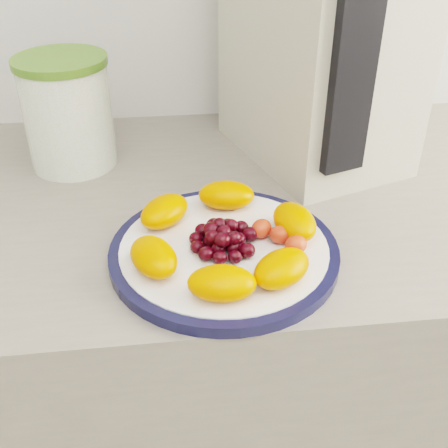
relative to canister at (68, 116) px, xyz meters
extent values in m
cube|color=gray|center=(0.21, -0.12, -0.53)|extent=(3.50, 0.60, 0.90)
cube|color=#8B634C|center=(0.21, -0.12, -0.56)|extent=(3.48, 0.58, 0.84)
cylinder|color=#111333|center=(0.21, -0.28, -0.07)|extent=(0.29, 0.29, 0.01)
cylinder|color=white|center=(0.21, -0.28, -0.07)|extent=(0.26, 0.26, 0.02)
cylinder|color=#4E6D17|center=(0.00, 0.00, 0.00)|extent=(0.14, 0.14, 0.16)
cylinder|color=#4E7926|center=(0.00, 0.00, 0.09)|extent=(0.14, 0.14, 0.01)
cube|color=#BEB9A2|center=(0.39, 0.00, 0.10)|extent=(0.29, 0.34, 0.36)
cube|color=black|center=(0.39, -0.16, 0.11)|extent=(0.07, 0.04, 0.27)
ellipsoid|color=#FF6700|center=(0.30, -0.27, -0.05)|extent=(0.06, 0.08, 0.04)
ellipsoid|color=#FF6700|center=(0.22, -0.19, -0.05)|extent=(0.08, 0.06, 0.04)
ellipsoid|color=#FF6700|center=(0.14, -0.22, -0.05)|extent=(0.09, 0.09, 0.04)
ellipsoid|color=#FF6700|center=(0.12, -0.32, -0.05)|extent=(0.08, 0.09, 0.04)
ellipsoid|color=#FF6700|center=(0.20, -0.38, -0.05)|extent=(0.08, 0.06, 0.04)
ellipsoid|color=#FF6700|center=(0.27, -0.36, -0.05)|extent=(0.09, 0.09, 0.04)
ellipsoid|color=black|center=(0.21, -0.28, -0.05)|extent=(0.02, 0.02, 0.02)
ellipsoid|color=black|center=(0.23, -0.28, -0.06)|extent=(0.02, 0.02, 0.02)
ellipsoid|color=black|center=(0.22, -0.27, -0.06)|extent=(0.02, 0.02, 0.02)
ellipsoid|color=black|center=(0.20, -0.27, -0.06)|extent=(0.02, 0.02, 0.02)
ellipsoid|color=black|center=(0.19, -0.28, -0.06)|extent=(0.02, 0.02, 0.02)
ellipsoid|color=black|center=(0.20, -0.30, -0.06)|extent=(0.02, 0.02, 0.02)
ellipsoid|color=black|center=(0.22, -0.30, -0.06)|extent=(0.02, 0.02, 0.02)
ellipsoid|color=black|center=(0.24, -0.27, -0.05)|extent=(0.02, 0.02, 0.02)
ellipsoid|color=black|center=(0.24, -0.26, -0.05)|extent=(0.02, 0.02, 0.02)
ellipsoid|color=black|center=(0.22, -0.25, -0.06)|extent=(0.02, 0.02, 0.02)
ellipsoid|color=black|center=(0.20, -0.25, -0.05)|extent=(0.02, 0.02, 0.02)
ellipsoid|color=black|center=(0.19, -0.26, -0.06)|extent=(0.02, 0.02, 0.02)
ellipsoid|color=black|center=(0.18, -0.27, -0.06)|extent=(0.02, 0.02, 0.02)
ellipsoid|color=black|center=(0.18, -0.29, -0.06)|extent=(0.02, 0.02, 0.02)
ellipsoid|color=black|center=(0.19, -0.31, -0.06)|extent=(0.02, 0.02, 0.02)
ellipsoid|color=black|center=(0.20, -0.32, -0.06)|extent=(0.02, 0.02, 0.02)
ellipsoid|color=black|center=(0.22, -0.32, -0.06)|extent=(0.02, 0.02, 0.02)
ellipsoid|color=black|center=(0.24, -0.31, -0.05)|extent=(0.02, 0.02, 0.02)
ellipsoid|color=black|center=(0.21, -0.28, -0.04)|extent=(0.02, 0.02, 0.02)
ellipsoid|color=black|center=(0.22, -0.27, -0.04)|extent=(0.02, 0.02, 0.02)
ellipsoid|color=black|center=(0.21, -0.27, -0.04)|extent=(0.02, 0.02, 0.02)
ellipsoid|color=black|center=(0.20, -0.28, -0.04)|extent=(0.02, 0.02, 0.02)
ellipsoid|color=black|center=(0.20, -0.29, -0.04)|extent=(0.02, 0.02, 0.02)
ellipsoid|color=black|center=(0.21, -0.30, -0.04)|extent=(0.02, 0.02, 0.02)
ellipsoid|color=black|center=(0.22, -0.30, -0.04)|extent=(0.02, 0.02, 0.02)
ellipsoid|color=red|center=(0.28, -0.28, -0.05)|extent=(0.03, 0.02, 0.02)
ellipsoid|color=red|center=(0.31, -0.28, -0.05)|extent=(0.03, 0.03, 0.02)
ellipsoid|color=red|center=(0.30, -0.31, -0.05)|extent=(0.04, 0.04, 0.02)
ellipsoid|color=red|center=(0.26, -0.27, -0.05)|extent=(0.04, 0.04, 0.02)
camera|label=1|loc=(0.14, -0.84, 0.34)|focal=45.00mm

